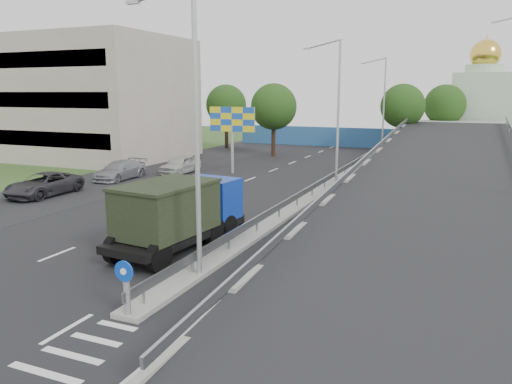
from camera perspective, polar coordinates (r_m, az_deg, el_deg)
The scene contains 22 objects.
ground at distance 14.32m, azimuth -19.97°, elevation -17.09°, with size 160.00×160.00×0.00m, color #2D4C1E.
road_surface at distance 32.06m, azimuth 0.75°, elevation -0.66°, with size 26.00×90.00×0.04m, color black.
parking_strip at distance 38.82m, azimuth -17.29°, elevation 0.93°, with size 8.00×90.00×0.05m, color black.
median at distance 34.82m, azimuth 7.84°, elevation 0.36°, with size 1.00×44.00×0.20m, color gray.
overpass_ramp at distance 33.40m, azimuth 20.43°, elevation 2.16°, with size 10.00×50.00×3.50m.
median_guardrail at distance 34.70m, azimuth 7.87°, elevation 1.41°, with size 0.09×44.00×0.71m.
sign_bollard at distance 15.37m, azimuth -14.64°, elevation -10.50°, with size 0.64×0.23×1.67m.
lamp_post_near at distance 17.43m, azimuth -7.39°, elevation 8.45°, with size 2.74×0.18×10.08m.
lamp_post_mid at distance 36.11m, azimuth 9.12°, elevation 9.84°, with size 2.74×0.18×10.08m.
lamp_post_far at distance 55.72m, azimuth 14.24°, elevation 10.11°, with size 2.74×0.18×10.08m.
beige_building at distance 56.55m, azimuth -20.71°, elevation 9.94°, with size 24.00×14.00×12.00m, color gray.
blue_wall at distance 62.60m, azimuth 11.18°, elevation 6.10°, with size 30.00×0.50×2.40m, color #2B639F.
church at distance 69.03m, azimuth 24.34°, elevation 9.21°, with size 7.00×7.00×13.80m.
billboard at distance 41.20m, azimuth -2.75°, elevation 7.87°, with size 4.00×0.24×5.50m.
tree_left_mid at distance 52.56m, azimuth 2.03°, elevation 9.70°, with size 4.80×4.80×7.60m.
tree_median_far at distance 57.45m, azimuth 16.41°, elevation 9.39°, with size 4.80×4.80×7.60m.
tree_left_far at distance 60.37m, azimuth -3.43°, elevation 9.89°, with size 4.80×4.80×7.60m.
tree_ramp_far at distance 64.09m, azimuth 20.78°, elevation 9.27°, with size 4.80×4.80×7.60m.
dump_truck at distance 21.48m, azimuth -8.74°, elevation -2.19°, with size 3.25×7.12×3.04m.
parked_car_c at distance 35.35m, azimuth -23.08°, elevation 0.79°, with size 2.48×5.39×1.50m, color #2E2D32.
parked_car_d at distance 40.09m, azimuth -15.27°, elevation 2.42°, with size 2.04×5.02×1.46m, color gray.
parked_car_e at distance 41.92m, azimuth -8.65°, elevation 3.11°, with size 1.81×4.49×1.53m, color #B3B4B0.
Camera 1 is at (8.93, -9.01, 6.65)m, focal length 35.00 mm.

